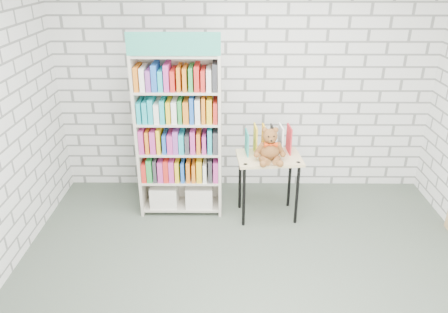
{
  "coord_description": "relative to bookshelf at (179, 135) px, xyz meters",
  "views": [
    {
      "loc": [
        -0.21,
        -3.1,
        2.71
      ],
      "look_at": [
        -0.24,
        0.95,
        0.86
      ],
      "focal_mm": 35.0,
      "sensor_mm": 36.0,
      "label": 1
    }
  ],
  "objects": [
    {
      "name": "ground",
      "position": [
        0.74,
        -1.36,
        -0.94
      ],
      "size": [
        4.5,
        4.5,
        0.0
      ],
      "primitive_type": "plane",
      "color": "#485346",
      "rests_on": "ground"
    },
    {
      "name": "display_table",
      "position": [
        0.98,
        -0.13,
        -0.3
      ],
      "size": [
        0.73,
        0.54,
        0.74
      ],
      "color": "#DDC384",
      "rests_on": "ground"
    },
    {
      "name": "teddy_bear",
      "position": [
        0.97,
        -0.24,
        -0.05
      ],
      "size": [
        0.34,
        0.32,
        0.37
      ],
      "color": "brown",
      "rests_on": "display_table"
    },
    {
      "name": "table_books",
      "position": [
        0.97,
        -0.02,
        -0.06
      ],
      "size": [
        0.5,
        0.25,
        0.29
      ],
      "color": "teal",
      "rests_on": "display_table"
    },
    {
      "name": "bookshelf",
      "position": [
        0.0,
        0.0,
        0.0
      ],
      "size": [
        0.92,
        0.36,
        2.07
      ],
      "color": "beige",
      "rests_on": "ground"
    },
    {
      "name": "room_shell",
      "position": [
        0.74,
        -1.36,
        0.84
      ],
      "size": [
        4.52,
        4.02,
        2.81
      ],
      "color": "silver",
      "rests_on": "ground"
    }
  ]
}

